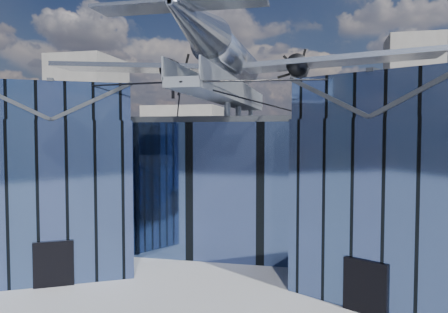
# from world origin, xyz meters

# --- Properties ---
(ground_plane) EXTENTS (120.00, 120.00, 0.00)m
(ground_plane) POSITION_xyz_m (0.00, 0.00, 0.00)
(ground_plane) COLOR gray
(museum) EXTENTS (32.88, 24.50, 17.60)m
(museum) POSITION_xyz_m (0.00, 5.82, 5.54)
(museum) COLOR #425888
(museum) RESTS_ON ground
(bg_towers) EXTENTS (77.00, 24.50, 26.00)m
(bg_towers) POSITION_xyz_m (1.45, 50.49, 10.01)
(bg_towers) COLOR gray
(bg_towers) RESTS_ON ground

